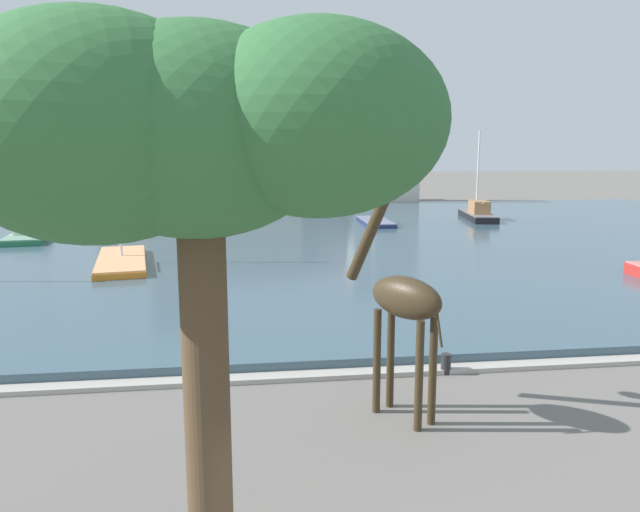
# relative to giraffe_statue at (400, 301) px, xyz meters

# --- Properties ---
(harbor_water) EXTENTS (78.18, 44.80, 0.33)m
(harbor_water) POSITION_rel_giraffe_statue_xyz_m (-1.57, 24.91, -2.25)
(harbor_water) COLOR #3D5666
(harbor_water) RESTS_ON ground
(quay_edge_coping) EXTENTS (78.18, 0.50, 0.12)m
(quay_edge_coping) POSITION_rel_giraffe_statue_xyz_m (-1.57, 2.26, -2.36)
(quay_edge_coping) COLOR #ADA89E
(quay_edge_coping) RESTS_ON ground
(giraffe_statue) EXTENTS (1.85, 2.45, 4.74)m
(giraffe_statue) POSITION_rel_giraffe_statue_xyz_m (0.00, 0.00, 0.00)
(giraffe_statue) COLOR #382B19
(giraffe_statue) RESTS_ON ground
(sailboat_green) EXTENTS (3.22, 9.92, 6.97)m
(sailboat_green) POSITION_rel_giraffe_statue_xyz_m (-15.44, 26.70, -1.96)
(sailboat_green) COLOR #236B42
(sailboat_green) RESTS_ON ground
(sailboat_orange) EXTENTS (3.23, 8.18, 7.10)m
(sailboat_orange) POSITION_rel_giraffe_statue_xyz_m (-8.59, 16.78, -2.08)
(sailboat_orange) COLOR orange
(sailboat_orange) RESTS_ON ground
(sailboat_navy) EXTENTS (2.00, 6.33, 8.98)m
(sailboat_navy) POSITION_rel_giraffe_statue_xyz_m (6.21, 29.89, -2.05)
(sailboat_navy) COLOR navy
(sailboat_navy) RESTS_ON ground
(sailboat_yellow) EXTENTS (2.68, 6.36, 8.38)m
(sailboat_yellow) POSITION_rel_giraffe_statue_xyz_m (-12.83, 40.13, -1.76)
(sailboat_yellow) COLOR gold
(sailboat_yellow) RESTS_ON ground
(sailboat_teal) EXTENTS (3.62, 6.53, 9.16)m
(sailboat_teal) POSITION_rel_giraffe_statue_xyz_m (-17.09, 32.82, -1.77)
(sailboat_teal) COLOR teal
(sailboat_teal) RESTS_ON ground
(sailboat_black) EXTENTS (2.95, 7.90, 6.82)m
(sailboat_black) POSITION_rel_giraffe_statue_xyz_m (14.49, 31.76, -1.84)
(sailboat_black) COLOR black
(sailboat_black) RESTS_ON ground
(shade_tree) EXTENTS (5.05, 3.14, 6.71)m
(shade_tree) POSITION_rel_giraffe_statue_xyz_m (-3.61, -4.86, 3.08)
(shade_tree) COLOR brown
(shade_tree) RESTS_ON ground
(mooring_bollard) EXTENTS (0.24, 0.24, 0.50)m
(mooring_bollard) POSITION_rel_giraffe_statue_xyz_m (1.76, 2.11, -2.17)
(mooring_bollard) COLOR #232326
(mooring_bollard) RESTS_ON ground
(townhouse_narrow_midrow) EXTENTS (6.69, 5.33, 7.98)m
(townhouse_narrow_midrow) POSITION_rel_giraffe_statue_xyz_m (-14.06, 52.42, 1.58)
(townhouse_narrow_midrow) COLOR #C6B293
(townhouse_narrow_midrow) RESTS_ON ground
(townhouse_wide_warehouse) EXTENTS (7.12, 7.51, 13.26)m
(townhouse_wide_warehouse) POSITION_rel_giraffe_statue_xyz_m (-8.71, 52.28, 4.23)
(townhouse_wide_warehouse) COLOR #C6B293
(townhouse_wide_warehouse) RESTS_ON ground
(townhouse_corner_house) EXTENTS (7.80, 5.21, 7.92)m
(townhouse_corner_house) POSITION_rel_giraffe_statue_xyz_m (-0.92, 50.10, 1.56)
(townhouse_corner_house) COLOR #C6B293
(townhouse_corner_house) RESTS_ON ground
(townhouse_end_terrace) EXTENTS (6.92, 5.28, 7.86)m
(townhouse_end_terrace) POSITION_rel_giraffe_statue_xyz_m (5.06, 52.60, 1.53)
(townhouse_end_terrace) COLOR gray
(townhouse_end_terrace) RESTS_ON ground
(townhouse_tall_gabled) EXTENTS (6.75, 7.07, 9.73)m
(townhouse_tall_gabled) POSITION_rel_giraffe_statue_xyz_m (11.19, 49.85, 2.46)
(townhouse_tall_gabled) COLOR beige
(townhouse_tall_gabled) RESTS_ON ground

